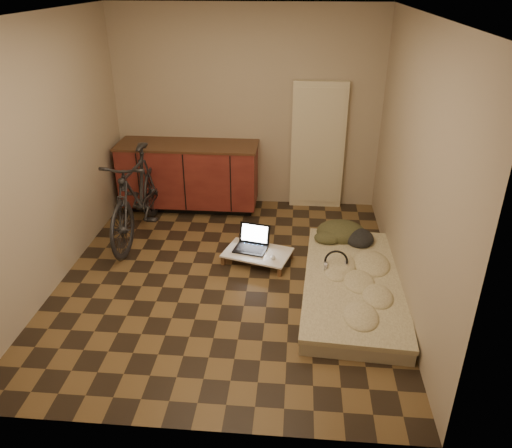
# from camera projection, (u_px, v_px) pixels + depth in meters

# --- Properties ---
(room_shell) EXTENTS (3.50, 4.00, 2.60)m
(room_shell) POSITION_uv_depth(u_px,v_px,m) (225.00, 162.00, 4.74)
(room_shell) COLOR brown
(room_shell) RESTS_ON ground
(cabinets) EXTENTS (1.84, 0.62, 0.91)m
(cabinets) POSITION_uv_depth(u_px,v_px,m) (189.00, 176.00, 6.69)
(cabinets) COLOR black
(cabinets) RESTS_ON ground
(appliance_panel) EXTENTS (0.70, 0.10, 1.70)m
(appliance_panel) POSITION_uv_depth(u_px,v_px,m) (318.00, 146.00, 6.59)
(appliance_panel) COLOR beige
(appliance_panel) RESTS_ON ground
(bicycle) EXTENTS (0.61, 1.85, 1.18)m
(bicycle) POSITION_uv_depth(u_px,v_px,m) (137.00, 191.00, 5.92)
(bicycle) COLOR black
(bicycle) RESTS_ON ground
(futon) EXTENTS (1.10, 2.10, 0.18)m
(futon) POSITION_uv_depth(u_px,v_px,m) (354.00, 285.00, 5.03)
(futon) COLOR #AFA58C
(futon) RESTS_ON ground
(clothing_pile) EXTENTS (0.62, 0.53, 0.24)m
(clothing_pile) POSITION_uv_depth(u_px,v_px,m) (346.00, 228.00, 5.71)
(clothing_pile) COLOR #3B3C23
(clothing_pile) RESTS_ON futon
(headphones) EXTENTS (0.27, 0.25, 0.18)m
(headphones) POSITION_uv_depth(u_px,v_px,m) (336.00, 261.00, 5.11)
(headphones) COLOR black
(headphones) RESTS_ON futon
(lap_desk) EXTENTS (0.82, 0.65, 0.12)m
(lap_desk) POSITION_uv_depth(u_px,v_px,m) (257.00, 253.00, 5.57)
(lap_desk) COLOR brown
(lap_desk) RESTS_ON ground
(laptop) EXTENTS (0.42, 0.39, 0.24)m
(laptop) POSITION_uv_depth(u_px,v_px,m) (252.00, 244.00, 5.63)
(laptop) COLOR black
(laptop) RESTS_ON lap_desk
(mouse) EXTENTS (0.07, 0.10, 0.03)m
(mouse) POSITION_uv_depth(u_px,v_px,m) (273.00, 257.00, 5.43)
(mouse) COLOR silver
(mouse) RESTS_ON lap_desk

